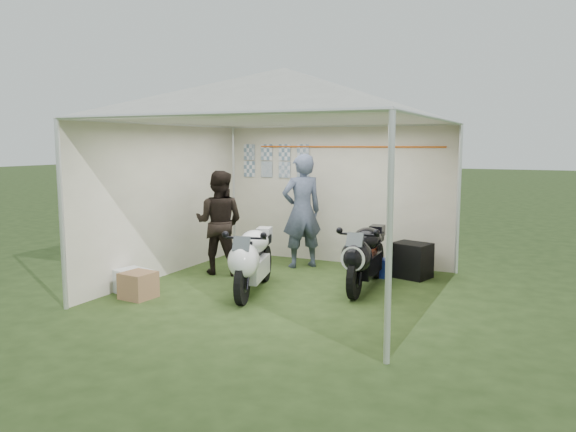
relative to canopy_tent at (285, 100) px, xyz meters
name	(u,v)px	position (x,y,z in m)	size (l,w,h in m)	color
ground	(285,289)	(0.00, -0.03, -2.58)	(80.00, 80.00, 0.00)	#2A3F18
canopy_tent	(285,100)	(0.00, 0.00, 0.00)	(5.66, 5.66, 3.00)	silver
motorcycle_white	(252,258)	(-0.28, -0.46, -2.09)	(0.71, 1.73, 0.87)	black
motorcycle_black	(364,255)	(1.01, 0.41, -2.09)	(0.47, 1.77, 0.87)	black
paddock_stand	(377,268)	(0.95, 1.21, -2.44)	(0.37, 0.23, 0.28)	#1B32B9
person_dark_jacket	(219,222)	(-1.32, 0.39, -1.78)	(0.78, 0.60, 1.60)	black
person_blue_jacket	(302,211)	(-0.35, 1.35, -1.66)	(0.67, 0.44, 1.84)	#4F5A75
equipment_box	(412,260)	(1.44, 1.38, -2.31)	(0.53, 0.42, 0.53)	black
crate_0	(133,281)	(-1.75, -1.10, -2.42)	(0.47, 0.37, 0.32)	white
crate_1	(138,285)	(-1.52, -1.27, -2.40)	(0.38, 0.38, 0.34)	#916745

